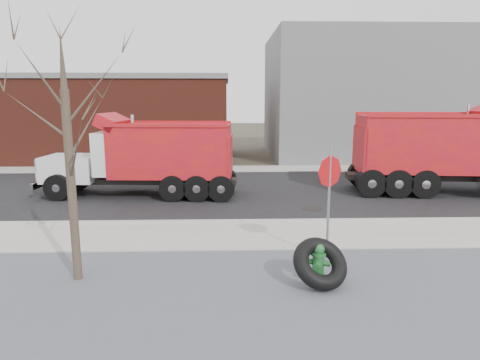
{
  "coord_description": "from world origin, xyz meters",
  "views": [
    {
      "loc": [
        -0.0,
        -11.3,
        3.79
      ],
      "look_at": [
        0.39,
        1.41,
        1.4
      ],
      "focal_mm": 32.0,
      "sensor_mm": 36.0,
      "label": 1
    }
  ],
  "objects_px": {
    "truck_tire": "(320,263)",
    "dump_truck_red_a": "(453,149)",
    "fire_hydrant": "(318,265)",
    "stop_sign": "(329,184)",
    "dump_truck_red_b": "(149,155)"
  },
  "relations": [
    {
      "from": "truck_tire",
      "to": "dump_truck_red_a",
      "type": "height_order",
      "value": "dump_truck_red_a"
    },
    {
      "from": "fire_hydrant",
      "to": "stop_sign",
      "type": "distance_m",
      "value": 1.96
    },
    {
      "from": "dump_truck_red_a",
      "to": "dump_truck_red_b",
      "type": "xyz_separation_m",
      "value": [
        -12.22,
        -0.13,
        -0.19
      ]
    },
    {
      "from": "dump_truck_red_a",
      "to": "fire_hydrant",
      "type": "bearing_deg",
      "value": -124.05
    },
    {
      "from": "fire_hydrant",
      "to": "dump_truck_red_a",
      "type": "bearing_deg",
      "value": 71.85
    },
    {
      "from": "dump_truck_red_b",
      "to": "truck_tire",
      "type": "bearing_deg",
      "value": 123.55
    },
    {
      "from": "truck_tire",
      "to": "dump_truck_red_b",
      "type": "height_order",
      "value": "dump_truck_red_b"
    },
    {
      "from": "dump_truck_red_b",
      "to": "dump_truck_red_a",
      "type": "bearing_deg",
      "value": -175.85
    },
    {
      "from": "stop_sign",
      "to": "dump_truck_red_a",
      "type": "distance_m",
      "value": 9.99
    },
    {
      "from": "truck_tire",
      "to": "dump_truck_red_a",
      "type": "bearing_deg",
      "value": 50.32
    },
    {
      "from": "fire_hydrant",
      "to": "dump_truck_red_b",
      "type": "bearing_deg",
      "value": 142.8
    },
    {
      "from": "dump_truck_red_b",
      "to": "fire_hydrant",
      "type": "bearing_deg",
      "value": 124.16
    },
    {
      "from": "fire_hydrant",
      "to": "stop_sign",
      "type": "bearing_deg",
      "value": 90.87
    },
    {
      "from": "fire_hydrant",
      "to": "dump_truck_red_b",
      "type": "height_order",
      "value": "dump_truck_red_b"
    },
    {
      "from": "stop_sign",
      "to": "dump_truck_red_b",
      "type": "distance_m",
      "value": 9.04
    }
  ]
}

